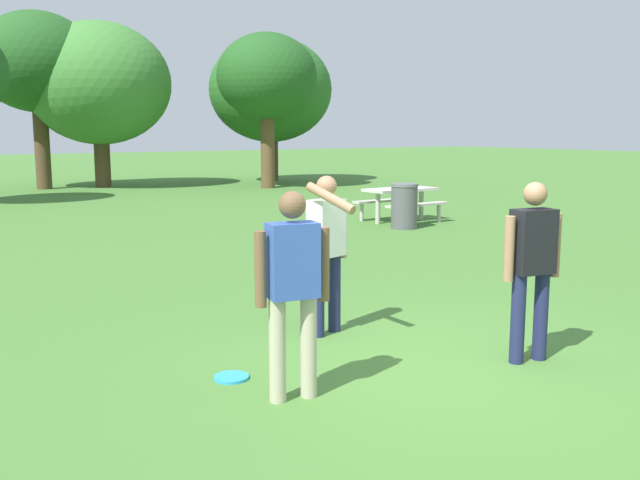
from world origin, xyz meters
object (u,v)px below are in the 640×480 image
at_px(tree_far_right, 37,63).
at_px(person_bystander, 327,243).
at_px(trash_can_beside_table, 404,206).
at_px(person_catcher, 293,282).
at_px(tree_back_right, 271,90).
at_px(picnic_table_near, 400,197).
at_px(frisbee, 231,377).
at_px(tree_back_left, 267,77).
at_px(tree_slender_mid, 99,84).
at_px(person_thrower, 532,260).

bearing_deg(tree_far_right, person_bystander, -95.53).
bearing_deg(person_bystander, trash_can_beside_table, 43.31).
height_order(person_catcher, tree_back_right, tree_back_right).
bearing_deg(person_bystander, picnic_table_near, 44.56).
bearing_deg(picnic_table_near, frisbee, -138.45).
bearing_deg(frisbee, person_bystander, 23.62).
height_order(tree_back_left, tree_back_right, tree_back_right).
bearing_deg(picnic_table_near, trash_can_beside_table, -126.46).
height_order(trash_can_beside_table, tree_back_left, tree_back_left).
bearing_deg(tree_slender_mid, tree_back_right, -10.85).
bearing_deg(tree_far_right, trash_can_beside_table, -75.35).
xyz_separation_m(frisbee, trash_can_beside_table, (7.30, 6.16, 0.47)).
height_order(person_thrower, person_bystander, same).
relative_size(person_thrower, frisbee, 5.49).
bearing_deg(person_catcher, tree_back_left, 60.38).
xyz_separation_m(trash_can_beside_table, tree_back_right, (4.53, 13.29, 3.16)).
bearing_deg(picnic_table_near, person_thrower, -123.99).
bearing_deg(tree_far_right, picnic_table_near, -71.92).
relative_size(person_thrower, trash_can_beside_table, 1.71).
distance_m(person_catcher, tree_back_left, 20.50).
height_order(tree_far_right, tree_slender_mid, tree_far_right).
distance_m(person_bystander, trash_can_beside_table, 8.08).
xyz_separation_m(person_bystander, trash_can_beside_table, (5.87, 5.53, -0.48)).
relative_size(person_bystander, picnic_table_near, 0.95).
bearing_deg(person_bystander, frisbee, -156.38).
bearing_deg(tree_slender_mid, person_catcher, -103.70).
relative_size(person_thrower, tree_slender_mid, 0.28).
xyz_separation_m(tree_back_left, tree_back_right, (1.61, 2.50, -0.27)).
bearing_deg(trash_can_beside_table, tree_back_right, 71.18).
relative_size(tree_far_right, tree_back_right, 1.07).
relative_size(person_bystander, frisbee, 5.49).
bearing_deg(tree_far_right, tree_back_right, -10.66).
height_order(person_thrower, tree_slender_mid, tree_slender_mid).
xyz_separation_m(picnic_table_near, tree_far_right, (-4.56, 13.97, 3.81)).
relative_size(tree_far_right, tree_slender_mid, 1.04).
height_order(picnic_table_near, tree_far_right, tree_far_right).
distance_m(tree_far_right, tree_slender_mid, 2.13).
xyz_separation_m(tree_slender_mid, tree_back_right, (6.43, -1.23, -0.07)).
height_order(trash_can_beside_table, tree_far_right, tree_far_right).
height_order(frisbee, trash_can_beside_table, trash_can_beside_table).
bearing_deg(person_bystander, person_thrower, -59.56).
distance_m(tree_slender_mid, tree_back_right, 6.54).
distance_m(person_thrower, picnic_table_near, 9.87).
relative_size(person_bystander, trash_can_beside_table, 1.71).
height_order(person_bystander, picnic_table_near, person_bystander).
bearing_deg(frisbee, trash_can_beside_table, 40.14).
xyz_separation_m(person_bystander, picnic_table_near, (6.54, 6.44, -0.40)).
xyz_separation_m(person_catcher, frisbee, (-0.20, 0.68, -0.93)).
bearing_deg(tree_back_left, trash_can_beside_table, -105.14).
height_order(tree_slender_mid, tree_back_left, tree_slender_mid).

